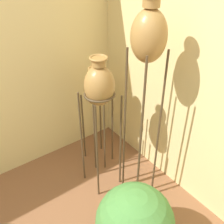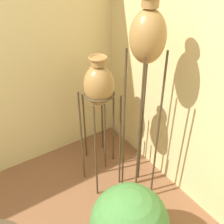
{
  "view_description": "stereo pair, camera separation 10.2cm",
  "coord_description": "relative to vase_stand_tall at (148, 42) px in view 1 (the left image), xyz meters",
  "views": [
    {
      "loc": [
        -0.11,
        -0.84,
        2.31
      ],
      "look_at": [
        1.19,
        0.93,
        0.88
      ],
      "focal_mm": 42.0,
      "sensor_mm": 36.0,
      "label": 1
    },
    {
      "loc": [
        -0.03,
        -0.9,
        2.31
      ],
      "look_at": [
        1.19,
        0.93,
        0.88
      ],
      "focal_mm": 42.0,
      "sensor_mm": 36.0,
      "label": 2
    }
  ],
  "objects": [
    {
      "name": "vase_stand_medium",
      "position": [
        -0.25,
        0.33,
        -0.46
      ],
      "size": [
        0.31,
        0.31,
        1.49
      ],
      "color": "#473823",
      "rests_on": "ground_plane"
    },
    {
      "name": "vase_stand_short",
      "position": [
        -0.08,
        0.66,
        -0.7
      ],
      "size": [
        0.27,
        0.27,
        1.24
      ],
      "color": "#473823",
      "rests_on": "ground_plane"
    },
    {
      "name": "vase_stand_tall",
      "position": [
        0.0,
        0.0,
        0.0
      ],
      "size": [
        0.29,
        0.29,
        2.01
      ],
      "color": "#473823",
      "rests_on": "ground_plane"
    }
  ]
}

